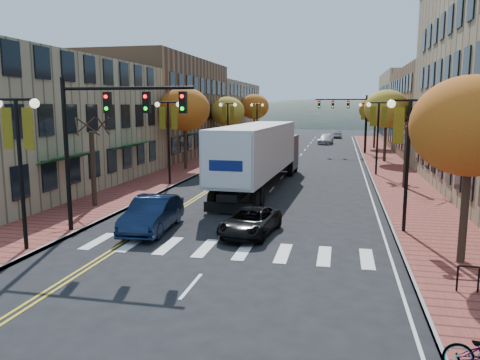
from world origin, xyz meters
The scene contains 31 objects.
ground centered at (0.00, 0.00, 0.00)m, with size 200.00×200.00×0.00m, color black.
sidewalk_left centered at (-9.00, 32.50, 0.07)m, with size 4.00×85.00×0.15m, color brown.
sidewalk_right centered at (9.00, 32.50, 0.07)m, with size 4.00×85.00×0.15m, color brown.
building_left_near centered at (-17.00, 13.00, 4.50)m, with size 12.00×22.00×9.00m, color #9E8966.
building_left_mid centered at (-17.00, 36.00, 5.50)m, with size 12.00×24.00×11.00m, color brown.
building_left_far centered at (-17.00, 61.00, 4.75)m, with size 12.00×26.00×9.50m, color #9E8966.
building_right_mid centered at (18.50, 42.00, 5.00)m, with size 15.00×24.00×10.00m, color brown.
building_right_far centered at (18.50, 64.00, 5.50)m, with size 15.00×20.00×11.00m, color #9E8966.
tree_left_a centered at (-9.00, 8.00, 2.25)m, with size 0.28×0.28×4.20m.
tree_left_b centered at (-9.00, 24.00, 5.45)m, with size 4.48×4.48×7.21m.
tree_left_c centered at (-9.00, 40.00, 5.05)m, with size 4.16×4.16×6.69m.
tree_left_d centered at (-9.00, 58.00, 5.60)m, with size 4.61×4.61×7.42m.
tree_right_a centered at (9.00, 2.00, 5.05)m, with size 4.16×4.16×6.69m.
tree_right_b centered at (9.00, 18.00, 2.25)m, with size 0.28×0.28×4.20m.
tree_right_c centered at (9.00, 34.00, 5.45)m, with size 4.48×4.48×7.21m.
tree_right_d centered at (9.00, 50.00, 5.29)m, with size 4.35×4.35×7.00m.
lamp_left_a centered at (-7.50, 0.00, 4.29)m, with size 1.96×0.36×6.05m.
lamp_left_b centered at (-7.50, 16.00, 4.29)m, with size 1.96×0.36×6.05m.
lamp_left_c centered at (-7.50, 34.00, 4.29)m, with size 1.96×0.36×6.05m.
lamp_left_d centered at (-7.50, 52.00, 4.29)m, with size 1.96×0.36×6.05m.
lamp_right_a centered at (7.50, 6.00, 4.29)m, with size 1.96×0.36×6.05m.
lamp_right_b centered at (7.50, 24.00, 4.29)m, with size 1.96×0.36×6.05m.
lamp_right_c centered at (7.50, 42.00, 4.29)m, with size 1.96×0.36×6.05m.
traffic_mast_near centered at (-5.48, 3.00, 4.92)m, with size 6.10×0.35×7.00m.
traffic_mast_far centered at (5.48, 42.00, 4.92)m, with size 6.10×0.34×7.00m.
semi_truck centered at (-0.82, 16.31, 2.64)m, with size 3.60×18.15×4.51m.
navy_sedan centered at (-3.86, 4.10, 0.80)m, with size 1.70×4.86×1.60m, color #0C1832.
black_suv centered at (0.71, 4.40, 0.60)m, with size 2.00×4.33×1.20m, color black.
car_far_white centered at (-3.78, 49.62, 0.67)m, with size 1.58×3.93×1.34m, color silver.
car_far_silver centered at (2.34, 56.43, 0.71)m, with size 2.00×4.92×1.43m, color #AAAAB2.
car_far_oncoming centered at (3.76, 70.57, 0.70)m, with size 1.47×4.22×1.39m, color #ACABB3.
Camera 1 is at (4.58, -15.71, 5.77)m, focal length 35.00 mm.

